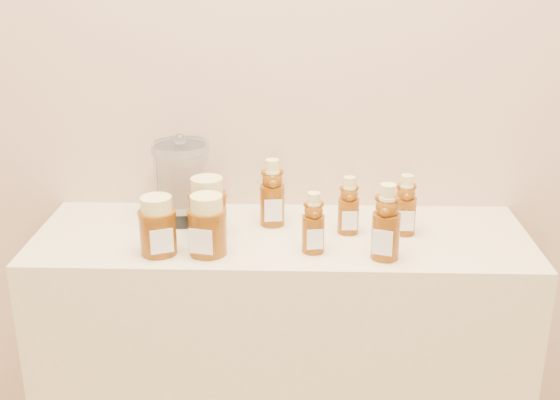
# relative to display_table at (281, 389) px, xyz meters

# --- Properties ---
(wall_back) EXTENTS (3.50, 0.02, 2.70)m
(wall_back) POSITION_rel_display_table_xyz_m (0.00, 0.20, 0.90)
(wall_back) COLOR tan
(wall_back) RESTS_ON ground
(display_table) EXTENTS (1.20, 0.40, 0.90)m
(display_table) POSITION_rel_display_table_xyz_m (0.00, 0.00, 0.00)
(display_table) COLOR beige
(display_table) RESTS_ON ground
(bear_bottle_back_left) EXTENTS (0.07, 0.07, 0.19)m
(bear_bottle_back_left) POSITION_rel_display_table_xyz_m (-0.02, 0.06, 0.55)
(bear_bottle_back_left) COLOR #602F07
(bear_bottle_back_left) RESTS_ON display_table
(bear_bottle_back_mid) EXTENTS (0.06, 0.06, 0.16)m
(bear_bottle_back_mid) POSITION_rel_display_table_xyz_m (0.16, 0.02, 0.53)
(bear_bottle_back_mid) COLOR #602F07
(bear_bottle_back_mid) RESTS_ON display_table
(bear_bottle_back_right) EXTENTS (0.06, 0.06, 0.17)m
(bear_bottle_back_right) POSITION_rel_display_table_xyz_m (0.30, 0.02, 0.53)
(bear_bottle_back_right) COLOR #602F07
(bear_bottle_back_right) RESTS_ON display_table
(bear_bottle_front_left) EXTENTS (0.06, 0.06, 0.16)m
(bear_bottle_front_left) POSITION_rel_display_table_xyz_m (0.07, -0.10, 0.53)
(bear_bottle_front_left) COLOR #602F07
(bear_bottle_front_left) RESTS_ON display_table
(bear_bottle_front_right) EXTENTS (0.09, 0.09, 0.20)m
(bear_bottle_front_right) POSITION_rel_display_table_xyz_m (0.24, -0.13, 0.55)
(bear_bottle_front_right) COLOR #602F07
(bear_bottle_front_right) RESTS_ON display_table
(honey_jar_left) EXTENTS (0.11, 0.11, 0.14)m
(honey_jar_left) POSITION_rel_display_table_xyz_m (-0.28, -0.12, 0.52)
(honey_jar_left) COLOR #602F07
(honey_jar_left) RESTS_ON display_table
(honey_jar_back) EXTENTS (0.11, 0.11, 0.15)m
(honey_jar_back) POSITION_rel_display_table_xyz_m (-0.18, -0.01, 0.52)
(honey_jar_back) COLOR #602F07
(honey_jar_back) RESTS_ON display_table
(honey_jar_front) EXTENTS (0.11, 0.11, 0.14)m
(honey_jar_front) POSITION_rel_display_table_xyz_m (-0.16, -0.12, 0.52)
(honey_jar_front) COLOR #602F07
(honey_jar_front) RESTS_ON display_table
(glass_canister) EXTENTS (0.19, 0.19, 0.22)m
(glass_canister) POSITION_rel_display_table_xyz_m (-0.25, 0.09, 0.56)
(glass_canister) COLOR white
(glass_canister) RESTS_ON display_table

